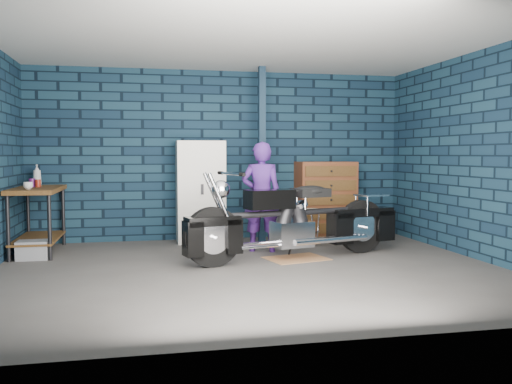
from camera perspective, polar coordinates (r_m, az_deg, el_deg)
ground at (r=6.45m, az=-0.44°, el=-8.25°), size 6.00×6.00×0.00m
room_walls at (r=6.87m, az=-1.37°, el=8.46°), size 6.02×5.01×2.71m
support_post at (r=8.32m, az=0.63°, el=3.87°), size 0.10×0.10×2.70m
workbench at (r=8.11m, az=-21.96°, el=-2.76°), size 0.60×1.40×0.91m
drip_mat at (r=7.17m, az=4.27°, el=-6.99°), size 0.88×0.74×0.01m
motorcycle at (r=7.08m, az=4.29°, el=-2.43°), size 2.71×1.34×1.15m
person at (r=7.60m, az=0.58°, el=-0.51°), size 0.65×0.53×1.54m
storage_bin at (r=7.67m, az=-22.41°, el=-5.66°), size 0.39×0.28×0.24m
locker at (r=8.47m, az=-5.86°, el=0.04°), size 0.73×0.52×1.57m
tool_chest at (r=8.93m, az=7.35°, el=-0.82°), size 0.93×0.52×1.25m
shop_stool at (r=8.16m, az=5.90°, el=-3.72°), size 0.39×0.39×0.55m
cup_a at (r=7.69m, az=-22.87°, el=0.63°), size 0.16×0.16×0.10m
mug_purple at (r=8.20m, az=-22.50°, el=0.90°), size 0.09×0.09×0.12m
mug_red at (r=8.15m, az=-21.97°, el=0.86°), size 0.10×0.10×0.11m
bottle at (r=8.58m, az=-22.06°, el=1.68°), size 0.13×0.13×0.31m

